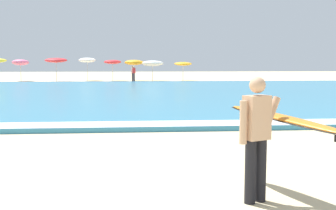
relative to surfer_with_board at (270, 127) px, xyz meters
name	(u,v)px	position (x,y,z in m)	size (l,w,h in m)	color
ground_plane	(5,204)	(-3.65, 0.10, -1.03)	(160.00, 160.00, 0.00)	beige
sea	(105,93)	(-3.65, 19.73, -0.96)	(120.00, 28.00, 0.14)	teal
surf_foam	(72,125)	(-3.65, 6.33, -0.88)	(120.00, 1.14, 0.01)	white
surfer_with_board	(270,127)	(0.00, 0.00, 0.00)	(1.36, 2.32, 1.73)	black
beach_umbrella_1	(20,62)	(-13.54, 38.08, 0.90)	(1.71, 1.73, 2.27)	beige
beach_umbrella_2	(56,60)	(-9.73, 36.97, 1.11)	(2.24, 2.26, 2.43)	beige
beach_umbrella_3	(87,60)	(-6.81, 38.71, 1.13)	(1.80, 1.81, 2.42)	beige
beach_umbrella_4	(113,62)	(-4.11, 37.89, 0.94)	(1.81, 1.81, 2.18)	beige
beach_umbrella_5	(134,62)	(-1.88, 37.70, 0.88)	(1.98, 1.98, 2.19)	beige
beach_umbrella_6	(152,63)	(0.04, 37.47, 0.79)	(2.27, 2.29, 2.15)	beige
beach_umbrella_7	(183,64)	(3.25, 37.52, 0.74)	(1.86, 1.87, 1.99)	beige
beachgoer_near_row_left	(133,73)	(-2.02, 36.30, -0.19)	(0.32, 0.20, 1.58)	#383842
beachgoer_near_row_mid	(134,73)	(-1.89, 35.78, -0.19)	(0.32, 0.20, 1.58)	#383842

